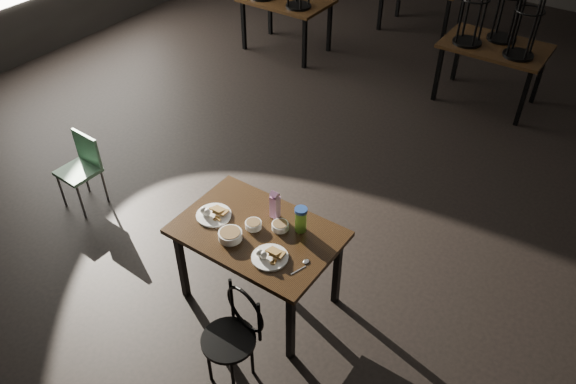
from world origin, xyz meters
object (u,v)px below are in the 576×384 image
Objects in this scene: main_table at (258,238)px; bentwood_chair at (235,330)px; school_chair at (82,164)px; water_bottle at (301,219)px; juice_carton at (275,205)px.

main_table is 0.72m from bentwood_chair.
water_bottle is at bearing 6.05° from school_chair.
bentwood_chair reaches higher than main_table.
juice_carton is 0.33× the size of school_chair.
main_table is 0.37m from water_bottle.
main_table is 4.94× the size of juice_carton.
bentwood_chair is (0.02, -0.83, -0.38)m from water_bottle.
main_table is 5.80× the size of water_bottle.
main_table is 1.64× the size of school_chair.
juice_carton reaches higher than water_bottle.
juice_carton is at bearing 85.31° from main_table.
bentwood_chair is (0.26, -0.84, -0.39)m from juice_carton.
water_bottle is 0.26× the size of bentwood_chair.
bentwood_chair is 1.09× the size of school_chair.
school_chair is (-2.13, -0.17, -0.42)m from juice_carton.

